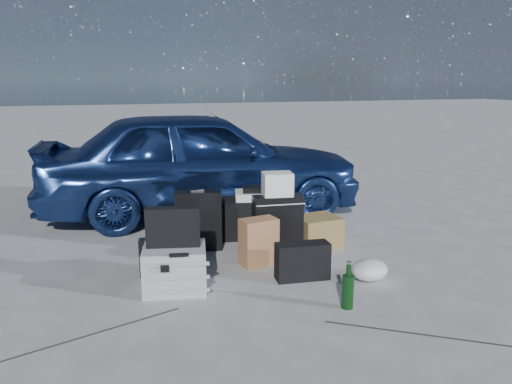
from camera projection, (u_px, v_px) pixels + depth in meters
ground at (256, 285)px, 3.97m from camera, size 60.00×60.00×0.00m
car at (201, 162)px, 5.94m from camera, size 3.83×1.76×1.27m
pelican_case at (175, 268)px, 3.85m from camera, size 0.54×0.48×0.34m
laptop_bag at (173, 227)px, 3.79m from camera, size 0.42×0.19×0.31m
briefcase at (165, 257)px, 4.13m from camera, size 0.42×0.16×0.32m
suitcase_left at (198, 221)px, 4.73m from camera, size 0.46×0.24×0.57m
suitcase_right at (277, 224)px, 4.64m from camera, size 0.47×0.21×0.55m
white_carton at (277, 184)px, 4.57m from camera, size 0.30×0.25×0.21m
duffel_bag at (255, 217)px, 5.15m from camera, size 0.85×0.49×0.40m
flat_box_white at (256, 195)px, 5.10m from camera, size 0.49×0.41×0.07m
flat_box_black at (256, 189)px, 5.08m from camera, size 0.31×0.26×0.06m
kraft_bag at (259, 242)px, 4.35m from camera, size 0.34×0.23×0.42m
cardboard_box at (317, 231)px, 4.86m from camera, size 0.42×0.38×0.30m
plastic_bag at (370, 270)px, 4.04m from camera, size 0.38×0.34×0.17m
messenger_bag at (302, 261)px, 4.05m from camera, size 0.45×0.21×0.30m
green_bottle at (348, 286)px, 3.53m from camera, size 0.11×0.11×0.33m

